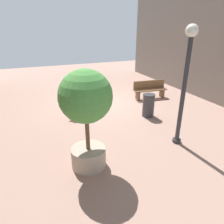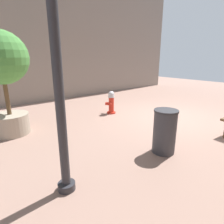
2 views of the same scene
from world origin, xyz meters
The scene contains 6 objects.
ground_plane centered at (0.00, 0.00, 0.00)m, with size 23.40×23.40×0.00m, color #9E7A6B.
fire_hydrant centered at (1.75, 1.30, 0.42)m, with size 0.39×0.40×0.85m.
bench_near centered at (-2.70, 0.26, 0.50)m, with size 1.82×0.60×0.95m.
planter_tree centered at (1.99, 4.70, 1.75)m, with size 1.35×1.35×2.73m.
street_lamp centered at (-1.12, 4.59, 2.31)m, with size 0.36×0.36×3.71m.
trash_bin centered at (-1.36, 2.33, 0.49)m, with size 0.52×0.52×0.99m.
Camera 1 is at (3.18, 9.37, 3.65)m, focal length 32.99 mm.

